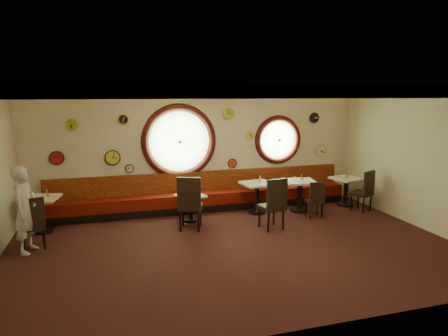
# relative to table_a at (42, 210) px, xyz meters

# --- Properties ---
(floor) EXTENTS (9.00, 6.00, 0.00)m
(floor) POSITION_rel_table_a_xyz_m (3.90, -2.09, -0.51)
(floor) COLOR black
(floor) RESTS_ON ground
(ceiling) EXTENTS (9.00, 6.00, 0.02)m
(ceiling) POSITION_rel_table_a_xyz_m (3.90, -2.09, 2.69)
(ceiling) COLOR gold
(ceiling) RESTS_ON wall_back
(wall_back) EXTENTS (9.00, 0.02, 3.20)m
(wall_back) POSITION_rel_table_a_xyz_m (3.90, 0.91, 1.09)
(wall_back) COLOR beige
(wall_back) RESTS_ON floor
(wall_front) EXTENTS (9.00, 0.02, 3.20)m
(wall_front) POSITION_rel_table_a_xyz_m (3.90, -5.09, 1.09)
(wall_front) COLOR beige
(wall_front) RESTS_ON floor
(wall_right) EXTENTS (0.02, 6.00, 3.20)m
(wall_right) POSITION_rel_table_a_xyz_m (8.40, -2.09, 1.09)
(wall_right) COLOR beige
(wall_right) RESTS_ON floor
(molding_back) EXTENTS (9.00, 0.10, 0.18)m
(molding_back) POSITION_rel_table_a_xyz_m (3.90, 0.86, 2.60)
(molding_back) COLOR #330C09
(molding_back) RESTS_ON wall_back
(molding_front) EXTENTS (9.00, 0.10, 0.18)m
(molding_front) POSITION_rel_table_a_xyz_m (3.90, -5.04, 2.60)
(molding_front) COLOR #330C09
(molding_front) RESTS_ON wall_back
(molding_right) EXTENTS (0.10, 6.00, 0.18)m
(molding_right) POSITION_rel_table_a_xyz_m (8.35, -2.09, 2.60)
(molding_right) COLOR #330C09
(molding_right) RESTS_ON wall_back
(banquette_base) EXTENTS (8.00, 0.55, 0.20)m
(banquette_base) POSITION_rel_table_a_xyz_m (3.90, 0.63, -0.41)
(banquette_base) COLOR black
(banquette_base) RESTS_ON floor
(banquette_seat) EXTENTS (8.00, 0.55, 0.30)m
(banquette_seat) POSITION_rel_table_a_xyz_m (3.90, 0.63, -0.16)
(banquette_seat) COLOR #5E0F08
(banquette_seat) RESTS_ON banquette_base
(banquette_back) EXTENTS (8.00, 0.10, 0.55)m
(banquette_back) POSITION_rel_table_a_xyz_m (3.90, 0.85, 0.24)
(banquette_back) COLOR #5F070A
(banquette_back) RESTS_ON wall_back
(porthole_left_glass) EXTENTS (1.66, 0.02, 1.66)m
(porthole_left_glass) POSITION_rel_table_a_xyz_m (3.30, 0.91, 1.34)
(porthole_left_glass) COLOR #96D07D
(porthole_left_glass) RESTS_ON wall_back
(porthole_left_frame) EXTENTS (1.98, 0.18, 1.98)m
(porthole_left_frame) POSITION_rel_table_a_xyz_m (3.30, 0.89, 1.34)
(porthole_left_frame) COLOR #330C09
(porthole_left_frame) RESTS_ON wall_back
(porthole_left_ring) EXTENTS (1.61, 0.03, 1.61)m
(porthole_left_ring) POSITION_rel_table_a_xyz_m (3.30, 0.86, 1.34)
(porthole_left_ring) COLOR gold
(porthole_left_ring) RESTS_ON wall_back
(porthole_right_glass) EXTENTS (1.10, 0.02, 1.10)m
(porthole_right_glass) POSITION_rel_table_a_xyz_m (6.10, 0.91, 1.29)
(porthole_right_glass) COLOR #96D07D
(porthole_right_glass) RESTS_ON wall_back
(porthole_right_frame) EXTENTS (1.38, 0.18, 1.38)m
(porthole_right_frame) POSITION_rel_table_a_xyz_m (6.10, 0.89, 1.29)
(porthole_right_frame) COLOR #330C09
(porthole_right_frame) RESTS_ON wall_back
(porthole_right_ring) EXTENTS (1.09, 0.03, 1.09)m
(porthole_right_ring) POSITION_rel_table_a_xyz_m (6.10, 0.86, 1.29)
(porthole_right_ring) COLOR gold
(porthole_right_ring) RESTS_ON wall_back
(wall_clock_0) EXTENTS (0.30, 0.03, 0.30)m
(wall_clock_0) POSITION_rel_table_a_xyz_m (4.65, 0.87, 2.04)
(wall_clock_0) COLOR #91B93A
(wall_clock_0) RESTS_ON wall_back
(wall_clock_1) EXTENTS (0.24, 0.03, 0.24)m
(wall_clock_1) POSITION_rel_table_a_xyz_m (4.75, 0.87, 0.69)
(wall_clock_1) COLOR red
(wall_clock_1) RESTS_ON wall_back
(wall_clock_2) EXTENTS (0.28, 0.03, 0.28)m
(wall_clock_2) POSITION_rel_table_a_xyz_m (7.20, 0.87, 1.89)
(wall_clock_2) COLOR black
(wall_clock_2) RESTS_ON wall_back
(wall_clock_3) EXTENTS (0.24, 0.03, 0.24)m
(wall_clock_3) POSITION_rel_table_a_xyz_m (1.90, 0.87, 1.94)
(wall_clock_3) COLOR black
(wall_clock_3) RESTS_ON wall_back
(wall_clock_4) EXTENTS (0.22, 0.03, 0.22)m
(wall_clock_4) POSITION_rel_table_a_xyz_m (5.25, 0.87, 1.44)
(wall_clock_4) COLOR gold
(wall_clock_4) RESTS_ON wall_back
(wall_clock_5) EXTENTS (0.36, 0.03, 0.36)m
(wall_clock_5) POSITION_rel_table_a_xyz_m (1.60, 0.87, 0.99)
(wall_clock_5) COLOR gold
(wall_clock_5) RESTS_ON wall_back
(wall_clock_6) EXTENTS (0.32, 0.03, 0.32)m
(wall_clock_6) POSITION_rel_table_a_xyz_m (0.30, 0.87, 1.04)
(wall_clock_6) COLOR #B71312
(wall_clock_6) RESTS_ON wall_back
(wall_clock_7) EXTENTS (0.26, 0.03, 0.26)m
(wall_clock_7) POSITION_rel_table_a_xyz_m (0.70, 0.87, 1.84)
(wall_clock_7) COLOR #7FB424
(wall_clock_7) RESTS_ON wall_back
(wall_clock_8) EXTENTS (0.34, 0.03, 0.34)m
(wall_clock_8) POSITION_rel_table_a_xyz_m (7.45, 0.87, 0.94)
(wall_clock_8) COLOR silver
(wall_clock_8) RESTS_ON wall_back
(wall_clock_9) EXTENTS (0.20, 0.03, 0.20)m
(wall_clock_9) POSITION_rel_table_a_xyz_m (2.00, 0.87, 0.69)
(wall_clock_9) COLOR silver
(wall_clock_9) RESTS_ON wall_back
(table_a) EXTENTS (0.87, 0.87, 0.81)m
(table_a) POSITION_rel_table_a_xyz_m (0.00, 0.00, 0.00)
(table_a) COLOR black
(table_a) RESTS_ON floor
(table_b) EXTENTS (0.77, 0.77, 0.66)m
(table_b) POSITION_rel_table_a_xyz_m (3.37, -0.17, -0.09)
(table_b) COLOR black
(table_b) RESTS_ON floor
(table_c) EXTENTS (0.82, 0.82, 0.81)m
(table_c) POSITION_rel_table_a_xyz_m (5.16, 0.02, 0.00)
(table_c) COLOR black
(table_c) RESTS_ON floor
(table_d) EXTENTS (0.88, 0.88, 0.83)m
(table_d) POSITION_rel_table_a_xyz_m (6.31, -0.14, 0.02)
(table_d) COLOR black
(table_d) RESTS_ON floor
(table_e) EXTENTS (0.86, 0.86, 0.79)m
(table_e) POSITION_rel_table_a_xyz_m (7.80, 0.00, -0.01)
(table_e) COLOR black
(table_e) RESTS_ON floor
(chair_a) EXTENTS (0.54, 0.54, 0.67)m
(chair_a) POSITION_rel_table_a_xyz_m (-0.00, -1.09, 0.11)
(chair_a) COLOR black
(chair_a) RESTS_ON floor
(chair_b) EXTENTS (0.67, 0.67, 0.78)m
(chair_b) POSITION_rel_table_a_xyz_m (3.21, -0.82, 0.21)
(chair_b) COLOR black
(chair_b) RESTS_ON floor
(chair_c) EXTENTS (0.58, 0.58, 0.75)m
(chair_c) POSITION_rel_table_a_xyz_m (5.06, -1.32, 0.18)
(chair_c) COLOR black
(chair_c) RESTS_ON floor
(chair_d) EXTENTS (0.43, 0.43, 0.58)m
(chair_d) POSITION_rel_table_a_xyz_m (6.42, -0.78, 0.02)
(chair_d) COLOR black
(chair_d) RESTS_ON floor
(chair_e) EXTENTS (0.61, 0.61, 0.68)m
(chair_e) POSITION_rel_table_a_xyz_m (7.94, -0.65, 0.12)
(chair_e) COLOR black
(chair_e) RESTS_ON floor
(condiment_a_salt) EXTENTS (0.03, 0.03, 0.09)m
(condiment_a_salt) POSITION_rel_table_a_xyz_m (-0.11, 0.03, 0.34)
(condiment_a_salt) COLOR silver
(condiment_a_salt) RESTS_ON table_a
(condiment_b_salt) EXTENTS (0.03, 0.03, 0.09)m
(condiment_b_salt) POSITION_rel_table_a_xyz_m (3.34, -0.10, 0.19)
(condiment_b_salt) COLOR silver
(condiment_b_salt) RESTS_ON table_b
(condiment_c_salt) EXTENTS (0.04, 0.04, 0.11)m
(condiment_c_salt) POSITION_rel_table_a_xyz_m (5.07, 0.04, 0.36)
(condiment_c_salt) COLOR silver
(condiment_c_salt) RESTS_ON table_c
(condiment_d_salt) EXTENTS (0.04, 0.04, 0.11)m
(condiment_d_salt) POSITION_rel_table_a_xyz_m (6.18, -0.06, 0.38)
(condiment_d_salt) COLOR silver
(condiment_d_salt) RESTS_ON table_d
(condiment_a_pepper) EXTENTS (0.03, 0.03, 0.09)m
(condiment_a_pepper) POSITION_rel_table_a_xyz_m (0.07, -0.09, 0.34)
(condiment_a_pepper) COLOR silver
(condiment_a_pepper) RESTS_ON table_a
(condiment_b_pepper) EXTENTS (0.03, 0.03, 0.09)m
(condiment_b_pepper) POSITION_rel_table_a_xyz_m (3.42, -0.20, 0.20)
(condiment_b_pepper) COLOR silver
(condiment_b_pepper) RESTS_ON table_b
(condiment_c_pepper) EXTENTS (0.04, 0.04, 0.10)m
(condiment_c_pepper) POSITION_rel_table_a_xyz_m (5.24, -0.01, 0.35)
(condiment_c_pepper) COLOR silver
(condiment_c_pepper) RESTS_ON table_c
(condiment_d_pepper) EXTENTS (0.04, 0.04, 0.10)m
(condiment_d_pepper) POSITION_rel_table_a_xyz_m (6.36, -0.18, 0.37)
(condiment_d_pepper) COLOR silver
(condiment_d_pepper) RESTS_ON table_d
(condiment_a_bottle) EXTENTS (0.05, 0.05, 0.17)m
(condiment_a_bottle) POSITION_rel_table_a_xyz_m (0.15, 0.03, 0.38)
(condiment_a_bottle) COLOR gold
(condiment_a_bottle) RESTS_ON table_a
(condiment_b_bottle) EXTENTS (0.06, 0.06, 0.18)m
(condiment_b_bottle) POSITION_rel_table_a_xyz_m (3.44, -0.12, 0.24)
(condiment_b_bottle) COLOR gold
(condiment_b_bottle) RESTS_ON table_b
(condiment_c_bottle) EXTENTS (0.05, 0.05, 0.17)m
(condiment_c_bottle) POSITION_rel_table_a_xyz_m (5.29, 0.14, 0.39)
(condiment_c_bottle) COLOR gold
(condiment_c_bottle) RESTS_ON table_c
(condiment_d_bottle) EXTENTS (0.05, 0.05, 0.16)m
(condiment_d_bottle) POSITION_rel_table_a_xyz_m (6.38, -0.06, 0.40)
(condiment_d_bottle) COLOR gold
(condiment_d_bottle) RESTS_ON table_d
(condiment_e_salt) EXTENTS (0.04, 0.04, 0.11)m
(condiment_e_salt) POSITION_rel_table_a_xyz_m (7.77, 0.02, 0.33)
(condiment_e_salt) COLOR silver
(condiment_e_salt) RESTS_ON table_e
(condiment_e_pepper) EXTENTS (0.04, 0.04, 0.10)m
(condiment_e_pepper) POSITION_rel_table_a_xyz_m (7.80, -0.04, 0.33)
(condiment_e_pepper) COLOR silver
(condiment_e_pepper) RESTS_ON table_e
(condiment_e_bottle) EXTENTS (0.05, 0.05, 0.15)m
(condiment_e_bottle) POSITION_rel_table_a_xyz_m (7.85, 0.08, 0.35)
(condiment_e_bottle) COLOR gold
(condiment_e_bottle) RESTS_ON table_e
(waiter) EXTENTS (0.58, 0.72, 1.72)m
(waiter) POSITION_rel_table_a_xyz_m (-0.10, -1.15, 0.35)
(waiter) COLOR silver
(waiter) RESTS_ON floor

